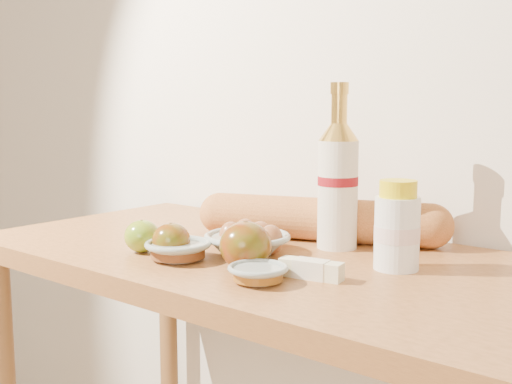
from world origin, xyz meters
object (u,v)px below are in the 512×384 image
(egg_bowl, at_px, (249,241))
(cream_bottle, at_px, (397,228))
(table, at_px, (266,313))
(bourbon_bottle, at_px, (338,182))
(baguette, at_px, (320,219))

(egg_bowl, bearing_deg, cream_bottle, 14.13)
(table, xyz_separation_m, egg_bowl, (-0.02, -0.03, 0.15))
(bourbon_bottle, distance_m, cream_bottle, 0.19)
(bourbon_bottle, bearing_deg, cream_bottle, -9.60)
(baguette, bearing_deg, egg_bowl, -123.19)
(cream_bottle, relative_size, egg_bowl, 0.78)
(cream_bottle, height_order, baguette, cream_bottle)
(cream_bottle, height_order, egg_bowl, cream_bottle)
(bourbon_bottle, bearing_deg, egg_bowl, -111.75)
(cream_bottle, distance_m, baguette, 0.26)
(table, relative_size, egg_bowl, 6.01)
(bourbon_bottle, height_order, cream_bottle, bourbon_bottle)
(bourbon_bottle, distance_m, egg_bowl, 0.21)
(table, height_order, baguette, baguette)
(table, distance_m, egg_bowl, 0.15)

